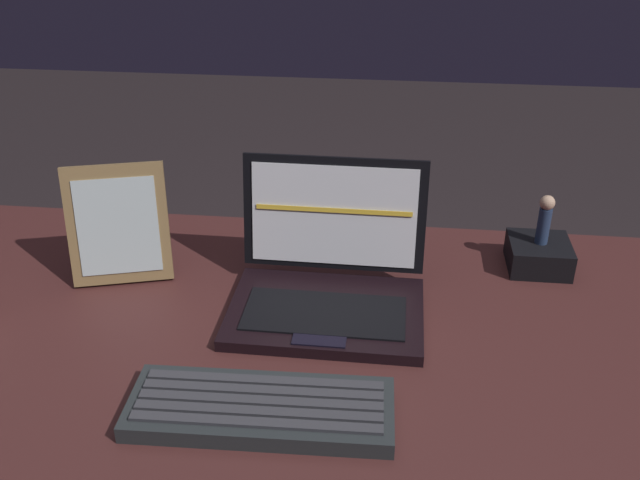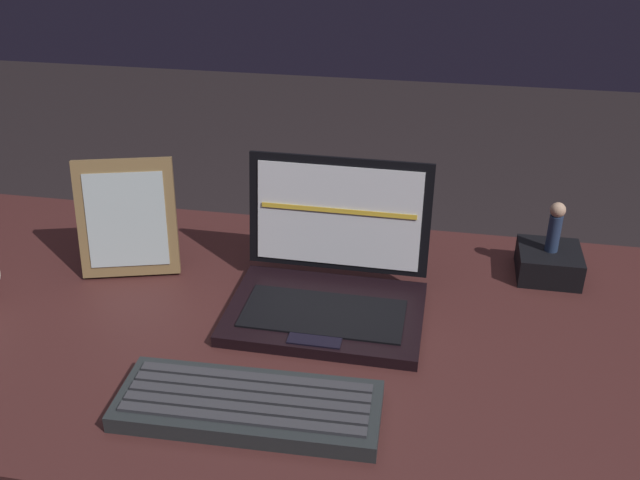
# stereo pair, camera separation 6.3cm
# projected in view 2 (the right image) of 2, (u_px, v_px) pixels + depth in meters

# --- Properties ---
(desk) EXTENTS (1.62, 0.69, 0.74)m
(desk) POSITION_uv_depth(u_px,v_px,m) (339.00, 367.00, 1.06)
(desk) COLOR #46211F
(desk) RESTS_ON ground
(laptop_front) EXTENTS (0.29, 0.23, 0.21)m
(laptop_front) POSITION_uv_depth(u_px,v_px,m) (329.00, 283.00, 1.07)
(laptop_front) COLOR black
(laptop_front) RESTS_ON desk
(external_keyboard) EXTENTS (0.33, 0.13, 0.03)m
(external_keyboard) POSITION_uv_depth(u_px,v_px,m) (249.00, 405.00, 0.87)
(external_keyboard) COLOR #262C2D
(external_keyboard) RESTS_ON desk
(photo_frame) EXTENTS (0.17, 0.10, 0.19)m
(photo_frame) POSITION_uv_depth(u_px,v_px,m) (127.00, 219.00, 1.14)
(photo_frame) COLOR olive
(photo_frame) RESTS_ON desk
(figurine_stand) EXTENTS (0.10, 0.10, 0.05)m
(figurine_stand) POSITION_uv_depth(u_px,v_px,m) (549.00, 263.00, 1.16)
(figurine_stand) COLOR black
(figurine_stand) RESTS_ON desk
(figurine) EXTENTS (0.02, 0.02, 0.09)m
(figurine) POSITION_uv_depth(u_px,v_px,m) (555.00, 225.00, 1.12)
(figurine) COLOR navy
(figurine) RESTS_ON figurine_stand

